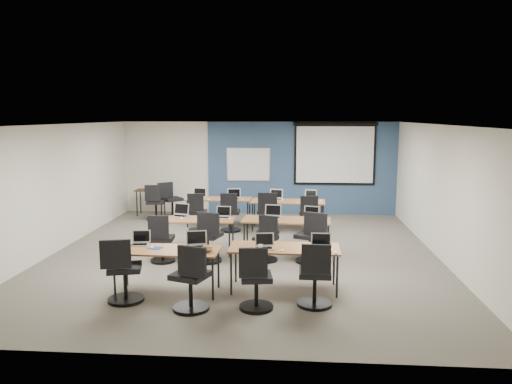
# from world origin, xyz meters

# --- Properties ---
(floor) EXTENTS (8.00, 9.00, 0.02)m
(floor) POSITION_xyz_m (0.00, 0.00, 0.00)
(floor) COLOR #6B6354
(floor) RESTS_ON ground
(ceiling) EXTENTS (8.00, 9.00, 0.02)m
(ceiling) POSITION_xyz_m (0.00, 0.00, 2.70)
(ceiling) COLOR white
(ceiling) RESTS_ON ground
(wall_back) EXTENTS (8.00, 0.04, 2.70)m
(wall_back) POSITION_xyz_m (0.00, 4.50, 1.35)
(wall_back) COLOR beige
(wall_back) RESTS_ON ground
(wall_front) EXTENTS (8.00, 0.04, 2.70)m
(wall_front) POSITION_xyz_m (0.00, -4.50, 1.35)
(wall_front) COLOR beige
(wall_front) RESTS_ON ground
(wall_left) EXTENTS (0.04, 9.00, 2.70)m
(wall_left) POSITION_xyz_m (-4.00, 0.00, 1.35)
(wall_left) COLOR beige
(wall_left) RESTS_ON ground
(wall_right) EXTENTS (0.04, 9.00, 2.70)m
(wall_right) POSITION_xyz_m (4.00, 0.00, 1.35)
(wall_right) COLOR beige
(wall_right) RESTS_ON ground
(blue_accent_panel) EXTENTS (5.50, 0.04, 2.70)m
(blue_accent_panel) POSITION_xyz_m (1.25, 4.47, 1.35)
(blue_accent_panel) COLOR #3D5977
(blue_accent_panel) RESTS_ON wall_back
(whiteboard) EXTENTS (1.28, 0.03, 0.98)m
(whiteboard) POSITION_xyz_m (-0.30, 4.43, 1.45)
(whiteboard) COLOR silver
(whiteboard) RESTS_ON wall_back
(projector_screen) EXTENTS (2.40, 0.10, 1.82)m
(projector_screen) POSITION_xyz_m (2.20, 4.41, 1.89)
(projector_screen) COLOR black
(projector_screen) RESTS_ON wall_back
(training_table_front_left) EXTENTS (1.70, 0.71, 0.73)m
(training_table_front_left) POSITION_xyz_m (-1.01, -2.33, 0.68)
(training_table_front_left) COLOR #A0783D
(training_table_front_left) RESTS_ON floor
(training_table_front_right) EXTENTS (1.82, 0.76, 0.73)m
(training_table_front_right) POSITION_xyz_m (0.89, -2.06, 0.69)
(training_table_front_right) COLOR olive
(training_table_front_right) RESTS_ON floor
(training_table_mid_left) EXTENTS (1.68, 0.70, 0.73)m
(training_table_mid_left) POSITION_xyz_m (-1.05, 0.07, 0.68)
(training_table_mid_left) COLOR #A47F49
(training_table_mid_left) RESTS_ON floor
(training_table_mid_right) EXTENTS (1.83, 0.76, 0.73)m
(training_table_mid_right) POSITION_xyz_m (0.89, 0.17, 0.69)
(training_table_mid_right) COLOR #A97140
(training_table_mid_right) RESTS_ON floor
(training_table_back_left) EXTENTS (1.69, 0.70, 0.73)m
(training_table_back_left) POSITION_xyz_m (-0.92, 2.70, 0.68)
(training_table_back_left) COLOR #AA834B
(training_table_back_left) RESTS_ON floor
(training_table_back_right) EXTENTS (1.88, 0.78, 0.73)m
(training_table_back_right) POSITION_xyz_m (0.89, 2.44, 0.69)
(training_table_back_right) COLOR olive
(training_table_back_right) RESTS_ON floor
(laptop_0) EXTENTS (0.30, 0.26, 0.23)m
(laptop_0) POSITION_xyz_m (-1.53, -2.08, 0.79)
(laptop_0) COLOR #ACACAD
(laptop_0) RESTS_ON training_table_front_left
(mouse_0) EXTENTS (0.06, 0.09, 0.03)m
(mouse_0) POSITION_xyz_m (-1.28, -2.26, 0.74)
(mouse_0) COLOR white
(mouse_0) RESTS_ON training_table_front_left
(task_chair_0) EXTENTS (0.57, 0.56, 1.04)m
(task_chair_0) POSITION_xyz_m (-1.59, -2.82, 0.43)
(task_chair_0) COLOR black
(task_chair_0) RESTS_ON floor
(laptop_1) EXTENTS (0.34, 0.29, 0.26)m
(laptop_1) POSITION_xyz_m (-0.57, -2.16, 0.79)
(laptop_1) COLOR silver
(laptop_1) RESTS_ON training_table_front_left
(mouse_1) EXTENTS (0.07, 0.10, 0.03)m
(mouse_1) POSITION_xyz_m (-0.41, -2.22, 0.74)
(mouse_1) COLOR white
(mouse_1) RESTS_ON training_table_front_left
(task_chair_1) EXTENTS (0.58, 0.56, 1.03)m
(task_chair_1) POSITION_xyz_m (-0.46, -3.08, 0.43)
(task_chair_1) COLOR black
(task_chair_1) RESTS_ON floor
(laptop_2) EXTENTS (0.31, 0.27, 0.24)m
(laptop_2) POSITION_xyz_m (0.56, -2.14, 0.79)
(laptop_2) COLOR #B5B5B8
(laptop_2) RESTS_ON training_table_front_right
(mouse_2) EXTENTS (0.08, 0.10, 0.03)m
(mouse_2) POSITION_xyz_m (0.86, -2.30, 0.74)
(mouse_2) COLOR white
(mouse_2) RESTS_ON training_table_front_right
(task_chair_2) EXTENTS (0.52, 0.52, 1.00)m
(task_chair_2) POSITION_xyz_m (0.49, -2.98, 0.41)
(task_chair_2) COLOR black
(task_chair_2) RESTS_ON floor
(laptop_3) EXTENTS (0.33, 0.28, 0.25)m
(laptop_3) POSITION_xyz_m (1.50, -2.13, 0.79)
(laptop_3) COLOR #B7B7B8
(laptop_3) RESTS_ON training_table_front_right
(mouse_3) EXTENTS (0.08, 0.11, 0.04)m
(mouse_3) POSITION_xyz_m (1.71, -2.38, 0.74)
(mouse_3) COLOR white
(mouse_3) RESTS_ON training_table_front_right
(task_chair_3) EXTENTS (0.54, 0.54, 1.02)m
(task_chair_3) POSITION_xyz_m (1.38, -2.78, 0.42)
(task_chair_3) COLOR black
(task_chair_3) RESTS_ON floor
(laptop_4) EXTENTS (0.35, 0.30, 0.27)m
(laptop_4) POSITION_xyz_m (-1.40, 0.33, 0.80)
(laptop_4) COLOR silver
(laptop_4) RESTS_ON training_table_mid_left
(mouse_4) EXTENTS (0.09, 0.12, 0.04)m
(mouse_4) POSITION_xyz_m (-1.31, 0.04, 0.74)
(mouse_4) COLOR white
(mouse_4) RESTS_ON training_table_mid_left
(task_chair_4) EXTENTS (0.49, 0.49, 0.98)m
(task_chair_4) POSITION_xyz_m (-1.55, -0.69, 0.40)
(task_chair_4) COLOR black
(task_chair_4) RESTS_ON floor
(laptop_5) EXTENTS (0.31, 0.26, 0.24)m
(laptop_5) POSITION_xyz_m (-0.46, 0.24, 0.79)
(laptop_5) COLOR silver
(laptop_5) RESTS_ON training_table_mid_left
(mouse_5) EXTENTS (0.06, 0.09, 0.03)m
(mouse_5) POSITION_xyz_m (-0.29, 0.09, 0.74)
(mouse_5) COLOR white
(mouse_5) RESTS_ON training_table_mid_left
(task_chair_5) EXTENTS (0.57, 0.56, 1.04)m
(task_chair_5) POSITION_xyz_m (-0.64, -0.61, 0.43)
(task_chair_5) COLOR black
(task_chair_5) RESTS_ON floor
(laptop_6) EXTENTS (0.35, 0.30, 0.27)m
(laptop_6) POSITION_xyz_m (0.60, 0.34, 0.80)
(laptop_6) COLOR #B1B1B7
(laptop_6) RESTS_ON training_table_mid_right
(mouse_6) EXTENTS (0.09, 0.12, 0.04)m
(mouse_6) POSITION_xyz_m (0.71, 0.09, 0.74)
(mouse_6) COLOR white
(mouse_6) RESTS_ON training_table_mid_right
(task_chair_6) EXTENTS (0.49, 0.48, 0.96)m
(task_chair_6) POSITION_xyz_m (0.51, -0.47, 0.39)
(task_chair_6) COLOR black
(task_chair_6) RESTS_ON floor
(laptop_7) EXTENTS (0.33, 0.28, 0.25)m
(laptop_7) POSITION_xyz_m (1.42, 0.33, 0.79)
(laptop_7) COLOR #ABABB1
(laptop_7) RESTS_ON training_table_mid_right
(mouse_7) EXTENTS (0.07, 0.10, 0.03)m
(mouse_7) POSITION_xyz_m (1.73, 0.10, 0.74)
(mouse_7) COLOR white
(mouse_7) RESTS_ON training_table_mid_right
(task_chair_7) EXTENTS (0.61, 0.57, 1.04)m
(task_chair_7) POSITION_xyz_m (1.39, -0.49, 0.43)
(task_chair_7) COLOR black
(task_chair_7) RESTS_ON floor
(laptop_8) EXTENTS (0.36, 0.30, 0.27)m
(laptop_8) POSITION_xyz_m (-1.44, 2.67, 0.80)
(laptop_8) COLOR #ACACAD
(laptop_8) RESTS_ON training_table_back_left
(mouse_8) EXTENTS (0.08, 0.10, 0.03)m
(mouse_8) POSITION_xyz_m (-1.16, 2.53, 0.74)
(mouse_8) COLOR white
(mouse_8) RESTS_ON training_table_back_left
(task_chair_8) EXTENTS (0.50, 0.50, 0.98)m
(task_chair_8) POSITION_xyz_m (-1.36, 2.02, 0.40)
(task_chair_8) COLOR black
(task_chair_8) RESTS_ON floor
(laptop_9) EXTENTS (0.35, 0.29, 0.26)m
(laptop_9) POSITION_xyz_m (-0.53, 2.65, 0.79)
(laptop_9) COLOR #A9A9B7
(laptop_9) RESTS_ON training_table_back_left
(mouse_9) EXTENTS (0.06, 0.09, 0.03)m
(mouse_9) POSITION_xyz_m (-0.29, 2.55, 0.74)
(mouse_9) COLOR white
(mouse_9) RESTS_ON training_table_back_left
(task_chair_9) EXTENTS (0.51, 0.51, 0.99)m
(task_chair_9) POSITION_xyz_m (-0.54, 2.04, 0.41)
(task_chair_9) COLOR black
(task_chair_9) RESTS_ON floor
(laptop_10) EXTENTS (0.34, 0.29, 0.26)m
(laptop_10) POSITION_xyz_m (0.59, 2.66, 0.79)
(laptop_10) COLOR silver
(laptop_10) RESTS_ON training_table_back_right
(mouse_10) EXTENTS (0.07, 0.10, 0.04)m
(mouse_10) POSITION_xyz_m (0.75, 2.50, 0.74)
(mouse_10) COLOR white
(mouse_10) RESTS_ON training_table_back_right
(task_chair_10) EXTENTS (0.57, 0.57, 1.05)m
(task_chair_10) POSITION_xyz_m (0.41, 1.89, 0.44)
(task_chair_10) COLOR black
(task_chair_10) RESTS_ON floor
(laptop_11) EXTENTS (0.31, 0.27, 0.24)m
(laptop_11) POSITION_xyz_m (1.48, 2.76, 0.79)
(laptop_11) COLOR silver
(laptop_11) RESTS_ON training_table_back_right
(mouse_11) EXTENTS (0.07, 0.10, 0.04)m
(mouse_11) POSITION_xyz_m (1.72, 2.50, 0.74)
(mouse_11) COLOR white
(mouse_11) RESTS_ON training_table_back_right
(task_chair_11) EXTENTS (0.52, 0.52, 1.00)m
(task_chair_11) POSITION_xyz_m (1.43, 1.77, 0.41)
(task_chair_11) COLOR black
(task_chair_11) RESTS_ON floor
(blue_mousepad) EXTENTS (0.26, 0.24, 0.01)m
(blue_mousepad) POSITION_xyz_m (-1.22, -2.28, 0.73)
(blue_mousepad) COLOR navy
(blue_mousepad) RESTS_ON training_table_front_left
(snack_bowl) EXTENTS (0.29, 0.29, 0.06)m
(snack_bowl) POSITION_xyz_m (-0.35, -2.41, 0.76)
(snack_bowl) COLOR #9D6B29
(snack_bowl) RESTS_ON training_table_front_left
(snack_plate) EXTENTS (0.19, 0.19, 0.01)m
(snack_plate) POSITION_xyz_m (0.49, -2.39, 0.74)
(snack_plate) COLOR white
(snack_plate) RESTS_ON training_table_front_right
(coffee_cup) EXTENTS (0.10, 0.10, 0.07)m
(coffee_cup) POSITION_xyz_m (0.51, -2.27, 0.78)
(coffee_cup) COLOR silver
(coffee_cup) RESTS_ON snack_plate
(utility_table) EXTENTS (0.84, 0.47, 0.75)m
(utility_table) POSITION_xyz_m (-3.12, 3.95, 0.64)
(utility_table) COLOR black
(utility_table) RESTS_ON floor
(spare_chair_a) EXTENTS (0.65, 0.55, 1.03)m
(spare_chair_a) POSITION_xyz_m (-2.44, 3.60, 0.43)
(spare_chair_a) COLOR black
(spare_chair_a) RESTS_ON floor
(spare_chair_b) EXTENTS (0.53, 0.53, 1.01)m
(spare_chair_b) POSITION_xyz_m (-2.78, 3.23, 0.42)
(spare_chair_b) COLOR black
(spare_chair_b) RESTS_ON floor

